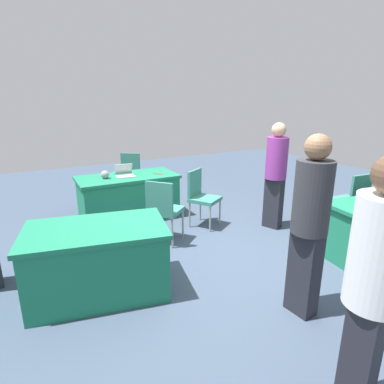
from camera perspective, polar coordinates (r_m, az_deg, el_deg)
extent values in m
plane|color=#3D4C60|center=(4.42, 3.57, -11.61)|extent=(14.40, 14.40, 0.00)
cube|color=#1E7A56|center=(5.70, -11.60, 2.64)|extent=(1.75, 0.90, 0.05)
cube|color=#1E7A56|center=(5.81, -11.38, -1.07)|extent=(1.68, 0.86, 0.72)
cube|color=#1E7A56|center=(3.51, -17.03, -6.51)|extent=(1.63, 1.19, 0.05)
cube|color=#1E7A56|center=(3.67, -16.52, -12.09)|extent=(1.56, 1.14, 0.72)
cylinder|color=#9E9993|center=(5.83, 23.41, -3.53)|extent=(0.03, 0.03, 0.44)
cylinder|color=#9E9993|center=(6.11, 25.82, -2.95)|extent=(0.03, 0.03, 0.44)
cylinder|color=#9E9993|center=(5.60, 26.26, -4.67)|extent=(0.03, 0.03, 0.44)
cylinder|color=#9E9993|center=(5.89, 28.62, -4.01)|extent=(0.03, 0.03, 0.44)
cube|color=#387F70|center=(5.78, 26.34, -1.43)|extent=(0.48, 0.48, 0.06)
cube|color=#387F70|center=(5.60, 28.22, 0.50)|extent=(0.42, 0.08, 0.45)
cylinder|color=#9E9993|center=(5.03, -5.68, -5.16)|extent=(0.03, 0.03, 0.46)
cylinder|color=#9E9993|center=(4.88, -1.68, -5.79)|extent=(0.03, 0.03, 0.46)
cylinder|color=#9E9993|center=(4.72, -7.78, -6.72)|extent=(0.03, 0.03, 0.46)
cylinder|color=#9E9993|center=(4.56, -3.57, -7.46)|extent=(0.03, 0.03, 0.46)
cube|color=#387F70|center=(4.70, -4.75, -3.32)|extent=(0.62, 0.62, 0.06)
cube|color=#387F70|center=(4.45, -5.96, -1.03)|extent=(0.29, 0.35, 0.45)
cylinder|color=#9E9993|center=(5.44, 5.05, -3.60)|extent=(0.03, 0.03, 0.44)
cylinder|color=#9E9993|center=(5.11, 3.28, -4.87)|extent=(0.03, 0.03, 0.44)
cylinder|color=#9E9993|center=(5.59, 1.50, -2.96)|extent=(0.03, 0.03, 0.44)
cylinder|color=#9E9993|center=(5.28, -0.43, -4.15)|extent=(0.03, 0.03, 0.44)
cube|color=#387F70|center=(5.27, 2.38, -1.32)|extent=(0.60, 0.60, 0.06)
cube|color=#387F70|center=(5.29, 0.48, 1.63)|extent=(0.38, 0.25, 0.45)
cylinder|color=#9E9993|center=(7.51, -11.29, 1.83)|extent=(0.03, 0.03, 0.45)
cylinder|color=#9E9993|center=(7.39, -8.50, 1.75)|extent=(0.03, 0.03, 0.45)
cylinder|color=#9E9993|center=(7.16, -12.25, 1.07)|extent=(0.03, 0.03, 0.45)
cylinder|color=#9E9993|center=(7.04, -9.34, 0.97)|extent=(0.03, 0.03, 0.45)
cube|color=#387F70|center=(7.21, -10.45, 3.39)|extent=(0.62, 0.62, 0.06)
cube|color=#387F70|center=(6.97, -11.06, 5.06)|extent=(0.36, 0.28, 0.45)
cube|color=#26262D|center=(5.41, 14.48, -1.92)|extent=(0.26, 0.32, 0.84)
cylinder|color=#8C338C|center=(5.23, 15.06, 5.92)|extent=(0.44, 0.44, 0.66)
sphere|color=tan|center=(5.18, 15.43, 10.78)|extent=(0.23, 0.23, 0.23)
cube|color=#26262D|center=(2.57, 28.08, -25.43)|extent=(0.31, 0.24, 0.87)
cylinder|color=white|center=(2.16, 30.88, -9.41)|extent=(0.41, 0.41, 0.69)
cube|color=#26262D|center=(3.38, 19.54, -13.61)|extent=(0.20, 0.29, 0.87)
cylinder|color=#333338|center=(3.08, 20.90, -0.93)|extent=(0.36, 0.36, 0.69)
sphere|color=#936B4C|center=(2.99, 21.80, 7.55)|extent=(0.24, 0.24, 0.24)
cube|color=silver|center=(5.63, -11.86, 2.80)|extent=(0.33, 0.24, 0.02)
cube|color=#B7B7BC|center=(5.75, -12.28, 4.09)|extent=(0.32, 0.10, 0.19)
sphere|color=gray|center=(5.57, -15.44, 3.05)|extent=(0.14, 0.14, 0.14)
cube|color=red|center=(5.75, -6.19, 3.29)|extent=(0.14, 0.16, 0.01)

